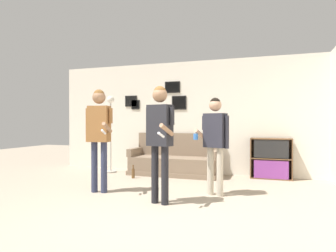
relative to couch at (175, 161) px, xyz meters
The scene contains 9 objects.
ground_plane 3.51m from the couch, 79.38° to the right, with size 20.00×20.00×0.00m, color gray.
wall_back 1.29m from the couch, 32.75° to the left, with size 7.73×0.08×2.70m.
couch is the anchor object (origin of this frame).
bookshelf 2.15m from the couch, ahead, with size 0.86×0.30×0.88m.
floor_lamp 1.82m from the couch, behind, with size 0.28×0.28×1.87m.
person_player_foreground_left 2.38m from the couch, 108.56° to the right, with size 0.53×0.46×1.80m.
person_player_foreground_center 2.64m from the couch, 77.42° to the right, with size 0.49×0.54×1.77m.
person_watcher_holding_cup 2.20m from the couch, 53.42° to the right, with size 0.57×0.37×1.64m.
bottle_on_floor 1.04m from the couch, 134.78° to the right, with size 0.07×0.07×0.29m.
Camera 1 is at (1.47, -3.22, 1.23)m, focal length 32.00 mm.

